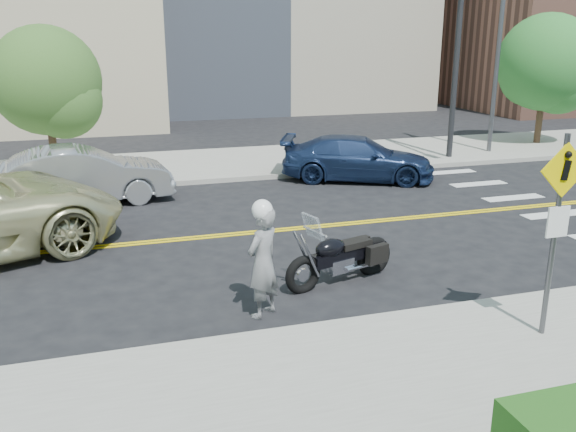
% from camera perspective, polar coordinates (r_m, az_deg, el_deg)
% --- Properties ---
extents(ground_plane, '(120.00, 120.00, 0.00)m').
position_cam_1_polar(ground_plane, '(13.95, -8.38, -2.02)').
color(ground_plane, black).
rests_on(ground_plane, ground).
extents(sidewalk_far, '(60.00, 5.00, 0.15)m').
position_cam_1_polar(sidewalk_far, '(21.13, -11.47, 4.52)').
color(sidewalk_far, '#9E9B91').
rests_on(sidewalk_far, ground_plane).
extents(building_right, '(14.00, 12.00, 12.00)m').
position_cam_1_polar(building_right, '(43.25, 24.51, 17.47)').
color(building_right, '#8C5947').
rests_on(building_right, ground_plane).
extents(lamp_post, '(0.16, 0.16, 8.00)m').
position_cam_1_polar(lamp_post, '(23.97, 19.16, 15.21)').
color(lamp_post, '#4C4C51').
rests_on(lamp_post, sidewalk_far).
extents(traffic_light, '(0.28, 4.50, 7.00)m').
position_cam_1_polar(traffic_light, '(21.66, 17.05, 16.70)').
color(traffic_light, black).
rests_on(traffic_light, sidewalk_far).
extents(pedestrian_sign, '(0.78, 0.08, 3.00)m').
position_cam_1_polar(pedestrian_sign, '(9.40, 23.90, -0.12)').
color(pedestrian_sign, '#4C4C51').
rests_on(pedestrian_sign, sidewalk_near).
extents(motorcyclist, '(0.81, 0.77, 1.97)m').
position_cam_1_polar(motorcyclist, '(9.78, -2.37, -4.05)').
color(motorcyclist, silver).
rests_on(motorcyclist, ground).
extents(motorcycle, '(2.43, 1.37, 1.42)m').
position_cam_1_polar(motorcycle, '(11.24, 5.00, -2.77)').
color(motorcycle, black).
rests_on(motorcycle, ground).
extents(parked_car_silver, '(4.89, 2.21, 1.56)m').
position_cam_1_polar(parked_car_silver, '(17.22, -18.77, 3.58)').
color(parked_car_silver, '#919498').
rests_on(parked_car_silver, ground).
extents(parked_car_blue, '(5.08, 3.65, 1.37)m').
position_cam_1_polar(parked_car_blue, '(19.21, 6.53, 5.38)').
color(parked_car_blue, navy).
rests_on(parked_car_blue, ground).
extents(tree_far_a, '(3.45, 3.45, 4.71)m').
position_cam_1_polar(tree_far_a, '(21.18, -21.73, 11.68)').
color(tree_far_a, '#382619').
rests_on(tree_far_a, ground).
extents(tree_far_b, '(3.76, 3.76, 5.20)m').
position_cam_1_polar(tree_far_b, '(26.60, 23.00, 13.09)').
color(tree_far_b, '#382619').
rests_on(tree_far_b, ground).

